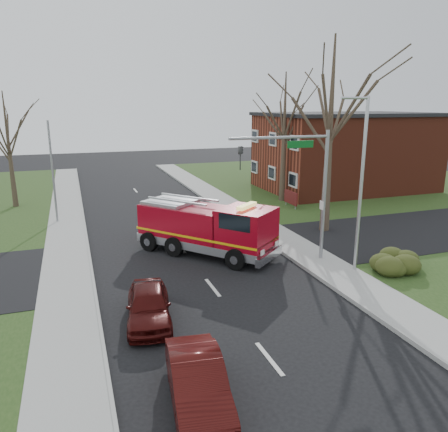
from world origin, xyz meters
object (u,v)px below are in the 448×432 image
object	(u,v)px
traffic_signal_mast	(303,174)
parked_car_maroon	(149,305)
fire_engine	(207,229)
parked_car_gray	(198,383)

from	to	relation	value
traffic_signal_mast	parked_car_maroon	size ratio (longest dim) A/B	1.69
fire_engine	parked_car_maroon	bearing A→B (deg)	-162.88
traffic_signal_mast	parked_car_gray	size ratio (longest dim) A/B	1.64
traffic_signal_mast	fire_engine	size ratio (longest dim) A/B	0.90
traffic_signal_mast	parked_car_maroon	bearing A→B (deg)	-156.34
traffic_signal_mast	fire_engine	bearing A→B (deg)	143.42
fire_engine	traffic_signal_mast	bearing A→B (deg)	-76.10
traffic_signal_mast	parked_car_gray	xyz separation A→B (m)	(-8.01, -8.86, -4.02)
fire_engine	parked_car_gray	bearing A→B (deg)	-148.01
traffic_signal_mast	fire_engine	world-z (taller)	traffic_signal_mast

